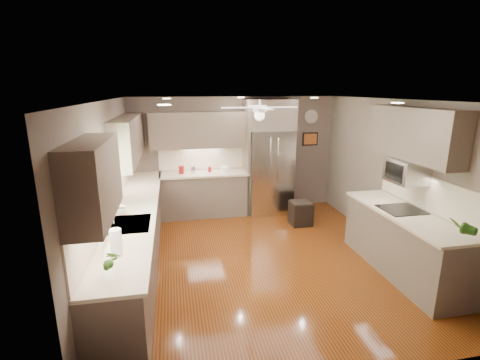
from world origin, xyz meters
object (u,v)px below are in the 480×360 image
object	(u,v)px
refrigerator	(269,159)
paper_towel	(116,242)
microwave	(406,171)
soap_bottle	(122,208)
potted_plant_right	(462,227)
canister_b	(193,170)
stool	(301,213)
potted_plant_left	(111,260)
canister_d	(210,169)
canister_a	(181,170)
bowl	(225,171)

from	to	relation	value
refrigerator	paper_towel	world-z (taller)	refrigerator
refrigerator	microwave	xyz separation A→B (m)	(1.33, -2.71, 0.29)
soap_bottle	potted_plant_right	bearing A→B (deg)	-22.25
refrigerator	paper_towel	size ratio (longest dim) A/B	7.83
canister_b	stool	bearing A→B (deg)	-23.88
potted_plant_left	paper_towel	world-z (taller)	paper_towel
potted_plant_left	microwave	world-z (taller)	microwave
canister_d	refrigerator	world-z (taller)	refrigerator
soap_bottle	paper_towel	size ratio (longest dim) A/B	0.60
potted_plant_left	stool	xyz separation A→B (m)	(3.08, 3.07, -0.85)
canister_d	paper_towel	distance (m)	3.86
soap_bottle	microwave	distance (m)	4.15
canister_a	paper_towel	bearing A→B (deg)	-102.48
soap_bottle	canister_a	bearing A→B (deg)	68.95
soap_bottle	potted_plant_right	size ratio (longest dim) A/B	0.58
bowl	potted_plant_right	bearing A→B (deg)	-61.03
canister_d	bowl	world-z (taller)	canister_d
canister_b	potted_plant_right	distance (m)	4.87
canister_d	paper_towel	world-z (taller)	paper_towel
potted_plant_right	stool	distance (m)	3.25
canister_b	canister_d	bearing A→B (deg)	5.58
canister_b	refrigerator	size ratio (longest dim) A/B	0.06
refrigerator	paper_towel	bearing A→B (deg)	-127.09
canister_b	potted_plant_right	bearing A→B (deg)	-54.10
canister_a	canister_b	distance (m)	0.25
canister_b	canister_a	bearing A→B (deg)	175.77
microwave	stool	size ratio (longest dim) A/B	1.16
canister_a	refrigerator	bearing A→B (deg)	-1.32
canister_b	potted_plant_left	bearing A→B (deg)	-104.36
bowl	microwave	distance (m)	3.60
canister_d	potted_plant_right	bearing A→B (deg)	-57.73
refrigerator	stool	bearing A→B (deg)	-64.46
soap_bottle	potted_plant_left	size ratio (longest dim) A/B	0.64
potted_plant_right	bowl	size ratio (longest dim) A/B	1.51
potted_plant_left	paper_towel	xyz separation A→B (m)	(-0.02, 0.42, -0.01)
microwave	paper_towel	distance (m)	4.11
soap_bottle	paper_towel	xyz separation A→B (m)	(0.10, -1.25, 0.05)
microwave	potted_plant_right	bearing A→B (deg)	-94.97
soap_bottle	bowl	size ratio (longest dim) A/B	0.87
potted_plant_right	microwave	xyz separation A→B (m)	(0.11, 1.21, 0.38)
microwave	soap_bottle	bearing A→B (deg)	174.13
canister_b	canister_d	world-z (taller)	canister_b
bowl	refrigerator	distance (m)	0.99
canister_b	paper_towel	world-z (taller)	paper_towel
soap_bottle	canister_d	bearing A→B (deg)	57.63
canister_b	soap_bottle	bearing A→B (deg)	-116.30
potted_plant_right	paper_towel	distance (m)	3.92
canister_b	bowl	bearing A→B (deg)	-0.14
soap_bottle	paper_towel	world-z (taller)	paper_towel
canister_d	paper_towel	xyz separation A→B (m)	(-1.38, -3.60, 0.08)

